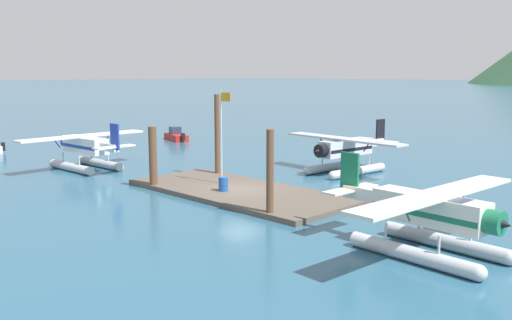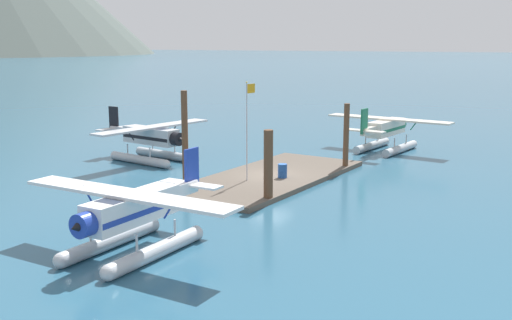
{
  "view_description": "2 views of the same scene",
  "coord_description": "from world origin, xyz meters",
  "views": [
    {
      "loc": [
        24.38,
        -22.98,
        7.44
      ],
      "look_at": [
        1.3,
        0.2,
        2.26
      ],
      "focal_mm": 38.54,
      "sensor_mm": 36.0,
      "label": 1
    },
    {
      "loc": [
        -32.32,
        -19.63,
        8.66
      ],
      "look_at": [
        -2.03,
        -0.19,
        1.64
      ],
      "focal_mm": 42.04,
      "sensor_mm": 36.0,
      "label": 2
    }
  ],
  "objects": [
    {
      "name": "flagpole",
      "position": [
        -1.97,
        0.44,
        4.09
      ],
      "size": [
        0.95,
        0.1,
        6.11
      ],
      "color": "silver",
      "rests_on": "dock_platform"
    },
    {
      "name": "seaplane_silver_bow_centre",
      "position": [
        0.41,
        10.61,
        1.58
      ],
      "size": [
        10.48,
        7.97,
        3.84
      ],
      "color": "#B7BABF",
      "rests_on": "ground"
    },
    {
      "name": "seaplane_cream_stbd_aft",
      "position": [
        14.05,
        -2.51,
        1.58
      ],
      "size": [
        7.98,
        10.46,
        3.84
      ],
      "color": "#B7BABF",
      "rests_on": "ground"
    },
    {
      "name": "piling_near_right",
      "position": [
        5.35,
        -2.84,
        2.32
      ],
      "size": [
        0.39,
        0.39,
        4.63
      ],
      "primitive_type": "cylinder",
      "color": "brown",
      "rests_on": "ground"
    },
    {
      "name": "seaplane_white_port_aft",
      "position": [
        -14.95,
        -2.36,
        1.58
      ],
      "size": [
        7.98,
        10.45,
        3.84
      ],
      "color": "#B7BABF",
      "rests_on": "ground"
    },
    {
      "name": "dock_platform",
      "position": [
        0.0,
        0.0,
        0.15
      ],
      "size": [
        14.91,
        6.45,
        0.3
      ],
      "primitive_type": "cube",
      "color": "brown",
      "rests_on": "ground"
    },
    {
      "name": "fuel_drum",
      "position": [
        -0.27,
        -1.05,
        0.74
      ],
      "size": [
        0.62,
        0.62,
        0.88
      ],
      "color": "#1E4C99",
      "rests_on": "dock_platform"
    },
    {
      "name": "piling_far_left",
      "position": [
        -5.19,
        2.78,
        2.98
      ],
      "size": [
        0.37,
        0.37,
        5.97
      ],
      "primitive_type": "cylinder",
      "color": "brown",
      "rests_on": "ground"
    },
    {
      "name": "ground_plane",
      "position": [
        0.0,
        0.0,
        0.0
      ],
      "size": [
        1200.0,
        1200.0,
        0.0
      ],
      "primitive_type": "plane",
      "color": "#285670"
    },
    {
      "name": "piling_near_left",
      "position": [
        -5.0,
        -2.9,
        2.03
      ],
      "size": [
        0.51,
        0.51,
        4.07
      ],
      "primitive_type": "cylinder",
      "color": "brown",
      "rests_on": "ground"
    }
  ]
}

